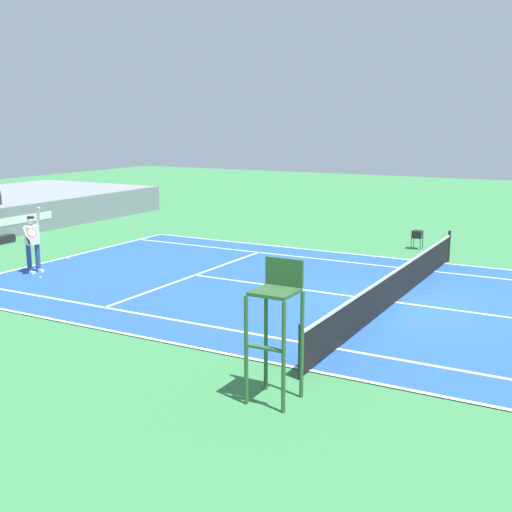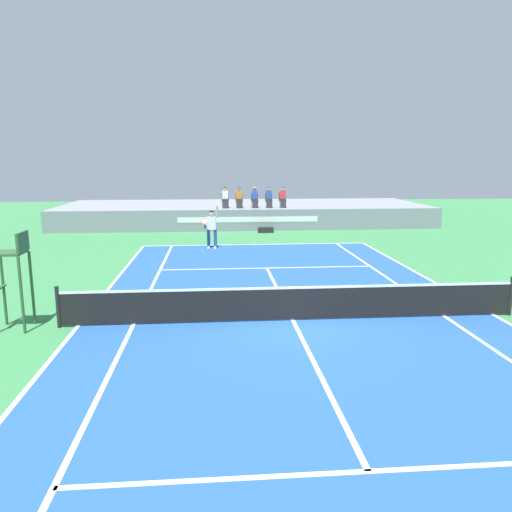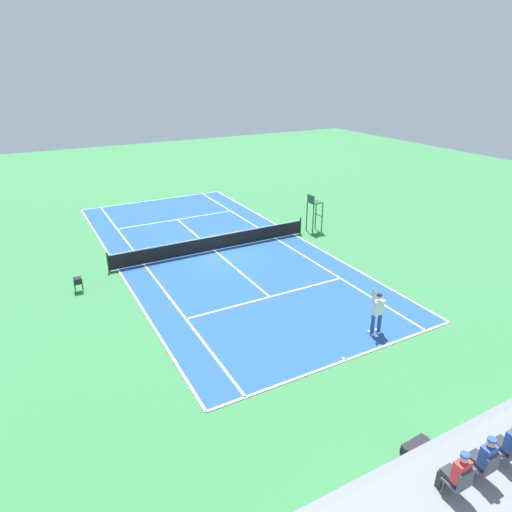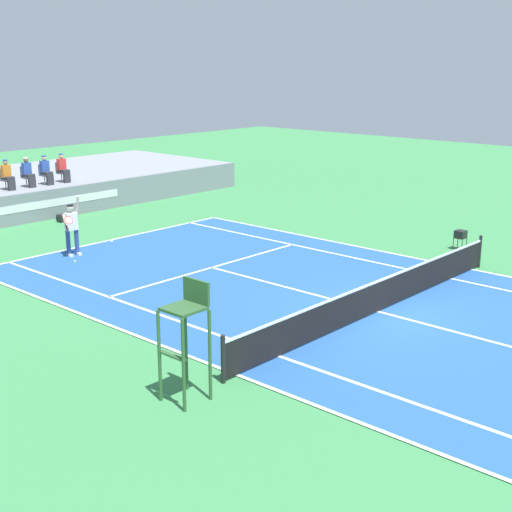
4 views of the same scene
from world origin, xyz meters
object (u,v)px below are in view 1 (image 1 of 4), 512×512
(equipment_bag, at_px, (4,239))
(ball_hopper, at_px, (417,234))
(tennis_player, at_px, (32,242))
(umpire_chair, at_px, (276,313))
(tennis_ball, at_px, (41,278))

(equipment_bag, height_order, ball_hopper, ball_hopper)
(tennis_player, bearing_deg, umpire_chair, -113.43)
(tennis_ball, distance_m, ball_hopper, 13.49)
(umpire_chair, distance_m, equipment_bag, 17.98)
(tennis_player, bearing_deg, equipment_bag, 58.29)
(tennis_ball, bearing_deg, ball_hopper, -40.52)
(tennis_player, distance_m, tennis_ball, 1.29)
(tennis_ball, xyz_separation_m, equipment_bag, (3.56, 5.78, 0.13))
(umpire_chair, bearing_deg, tennis_ball, 67.16)
(equipment_bag, bearing_deg, tennis_player, -121.71)
(equipment_bag, bearing_deg, ball_hopper, -65.29)
(umpire_chair, bearing_deg, equipment_bag, 63.84)
(tennis_ball, distance_m, equipment_bag, 6.79)
(tennis_ball, distance_m, umpire_chair, 11.29)
(tennis_player, bearing_deg, ball_hopper, -44.10)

